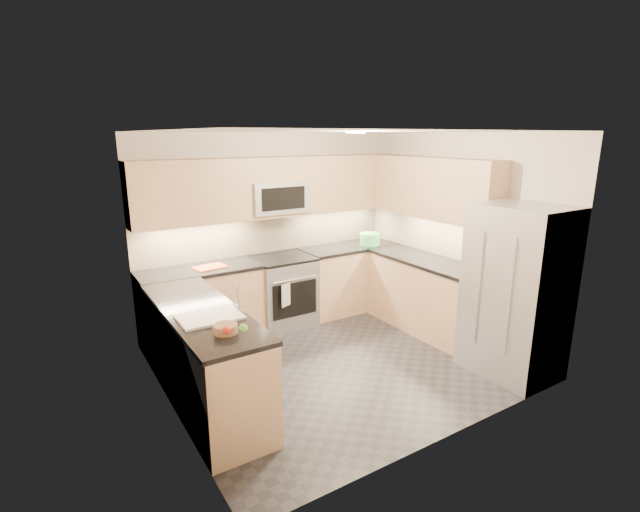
# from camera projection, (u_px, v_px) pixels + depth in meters

# --- Properties ---
(floor) EXTENTS (3.60, 3.20, 0.00)m
(floor) POSITION_uv_depth(u_px,v_px,m) (337.00, 362.00, 5.19)
(floor) COLOR #25262B
(floor) RESTS_ON ground
(ceiling) EXTENTS (3.60, 3.20, 0.02)m
(ceiling) POSITION_uv_depth(u_px,v_px,m) (339.00, 131.00, 4.56)
(ceiling) COLOR beige
(ceiling) RESTS_ON wall_back
(wall_back) EXTENTS (3.60, 0.02, 2.50)m
(wall_back) POSITION_uv_depth(u_px,v_px,m) (270.00, 229.00, 6.19)
(wall_back) COLOR beige
(wall_back) RESTS_ON floor
(wall_front) EXTENTS (3.60, 0.02, 2.50)m
(wall_front) POSITION_uv_depth(u_px,v_px,m) (455.00, 297.00, 3.57)
(wall_front) COLOR beige
(wall_front) RESTS_ON floor
(wall_left) EXTENTS (0.02, 3.20, 2.50)m
(wall_left) POSITION_uv_depth(u_px,v_px,m) (164.00, 282.00, 3.95)
(wall_left) COLOR beige
(wall_left) RESTS_ON floor
(wall_right) EXTENTS (0.02, 3.20, 2.50)m
(wall_right) POSITION_uv_depth(u_px,v_px,m) (456.00, 235.00, 5.81)
(wall_right) COLOR beige
(wall_right) RESTS_ON floor
(base_cab_back_left) EXTENTS (1.42, 0.60, 0.90)m
(base_cab_back_left) POSITION_uv_depth(u_px,v_px,m) (202.00, 307.00, 5.58)
(base_cab_back_left) COLOR tan
(base_cab_back_left) RESTS_ON floor
(base_cab_back_right) EXTENTS (1.42, 0.60, 0.90)m
(base_cab_back_right) POSITION_uv_depth(u_px,v_px,m) (349.00, 279.00, 6.71)
(base_cab_back_right) COLOR tan
(base_cab_back_right) RESTS_ON floor
(base_cab_right) EXTENTS (0.60, 1.70, 0.90)m
(base_cab_right) POSITION_uv_depth(u_px,v_px,m) (426.00, 296.00, 5.98)
(base_cab_right) COLOR tan
(base_cab_right) RESTS_ON floor
(base_cab_peninsula) EXTENTS (0.60, 2.00, 0.90)m
(base_cab_peninsula) POSITION_uv_depth(u_px,v_px,m) (204.00, 358.00, 4.31)
(base_cab_peninsula) COLOR tan
(base_cab_peninsula) RESTS_ON floor
(countertop_back_left) EXTENTS (1.42, 0.63, 0.04)m
(countertop_back_left) POSITION_uv_depth(u_px,v_px,m) (199.00, 270.00, 5.46)
(countertop_back_left) COLOR black
(countertop_back_left) RESTS_ON base_cab_back_left
(countertop_back_right) EXTENTS (1.42, 0.63, 0.04)m
(countertop_back_right) POSITION_uv_depth(u_px,v_px,m) (349.00, 247.00, 6.59)
(countertop_back_right) COLOR black
(countertop_back_right) RESTS_ON base_cab_back_right
(countertop_right) EXTENTS (0.63, 1.70, 0.04)m
(countertop_right) POSITION_uv_depth(u_px,v_px,m) (429.00, 261.00, 5.86)
(countertop_right) COLOR black
(countertop_right) RESTS_ON base_cab_right
(countertop_peninsula) EXTENTS (0.63, 2.00, 0.04)m
(countertop_peninsula) POSITION_uv_depth(u_px,v_px,m) (201.00, 311.00, 4.19)
(countertop_peninsula) COLOR black
(countertop_peninsula) RESTS_ON base_cab_peninsula
(upper_cab_back) EXTENTS (3.60, 0.35, 0.75)m
(upper_cab_back) POSITION_uv_depth(u_px,v_px,m) (275.00, 187.00, 5.90)
(upper_cab_back) COLOR tan
(upper_cab_back) RESTS_ON wall_back
(upper_cab_right) EXTENTS (0.35, 1.95, 0.75)m
(upper_cab_right) POSITION_uv_depth(u_px,v_px,m) (433.00, 188.00, 5.80)
(upper_cab_right) COLOR tan
(upper_cab_right) RESTS_ON wall_right
(backsplash_back) EXTENTS (3.60, 0.01, 0.51)m
(backsplash_back) POSITION_uv_depth(u_px,v_px,m) (270.00, 233.00, 6.20)
(backsplash_back) COLOR tan
(backsplash_back) RESTS_ON wall_back
(backsplash_right) EXTENTS (0.01, 2.30, 0.51)m
(backsplash_right) POSITION_uv_depth(u_px,v_px,m) (429.00, 233.00, 6.19)
(backsplash_right) COLOR tan
(backsplash_right) RESTS_ON wall_right
(gas_range) EXTENTS (0.76, 0.65, 0.91)m
(gas_range) POSITION_uv_depth(u_px,v_px,m) (283.00, 292.00, 6.12)
(gas_range) COLOR gray
(gas_range) RESTS_ON floor
(range_cooktop) EXTENTS (0.76, 0.65, 0.03)m
(range_cooktop) POSITION_uv_depth(u_px,v_px,m) (282.00, 258.00, 6.01)
(range_cooktop) COLOR black
(range_cooktop) RESTS_ON gas_range
(oven_door_glass) EXTENTS (0.62, 0.02, 0.45)m
(oven_door_glass) POSITION_uv_depth(u_px,v_px,m) (295.00, 299.00, 5.85)
(oven_door_glass) COLOR black
(oven_door_glass) RESTS_ON gas_range
(oven_handle) EXTENTS (0.60, 0.02, 0.02)m
(oven_handle) POSITION_uv_depth(u_px,v_px,m) (295.00, 279.00, 5.77)
(oven_handle) COLOR #B2B5BA
(oven_handle) RESTS_ON gas_range
(microwave) EXTENTS (0.76, 0.40, 0.40)m
(microwave) POSITION_uv_depth(u_px,v_px,m) (276.00, 197.00, 5.91)
(microwave) COLOR #A5A9AD
(microwave) RESTS_ON upper_cab_back
(microwave_door) EXTENTS (0.60, 0.01, 0.28)m
(microwave_door) POSITION_uv_depth(u_px,v_px,m) (284.00, 199.00, 5.74)
(microwave_door) COLOR black
(microwave_door) RESTS_ON microwave
(refrigerator) EXTENTS (0.70, 0.90, 1.80)m
(refrigerator) POSITION_uv_depth(u_px,v_px,m) (516.00, 292.00, 4.77)
(refrigerator) COLOR #ABACB3
(refrigerator) RESTS_ON floor
(fridge_handle_left) EXTENTS (0.02, 0.02, 1.20)m
(fridge_handle_left) POSITION_uv_depth(u_px,v_px,m) (509.00, 299.00, 4.42)
(fridge_handle_left) COLOR #B2B5BA
(fridge_handle_left) RESTS_ON refrigerator
(fridge_handle_right) EXTENTS (0.02, 0.02, 1.20)m
(fridge_handle_right) POSITION_uv_depth(u_px,v_px,m) (479.00, 288.00, 4.72)
(fridge_handle_right) COLOR #B2B5BA
(fridge_handle_right) RESTS_ON refrigerator
(sink_basin) EXTENTS (0.52, 0.38, 0.16)m
(sink_basin) POSITION_uv_depth(u_px,v_px,m) (210.00, 325.00, 3.99)
(sink_basin) COLOR white
(sink_basin) RESTS_ON base_cab_peninsula
(faucet) EXTENTS (0.03, 0.03, 0.28)m
(faucet) POSITION_uv_depth(u_px,v_px,m) (237.00, 297.00, 4.08)
(faucet) COLOR silver
(faucet) RESTS_ON countertop_peninsula
(utensil_bowl) EXTENTS (0.38, 0.38, 0.17)m
(utensil_bowl) POSITION_uv_depth(u_px,v_px,m) (370.00, 239.00, 6.62)
(utensil_bowl) COLOR #4AAE54
(utensil_bowl) RESTS_ON countertop_back_right
(cutting_board) EXTENTS (0.39, 0.30, 0.01)m
(cutting_board) POSITION_uv_depth(u_px,v_px,m) (210.00, 267.00, 5.50)
(cutting_board) COLOR red
(cutting_board) RESTS_ON countertop_back_left
(fruit_basket) EXTENTS (0.22, 0.22, 0.07)m
(fruit_basket) POSITION_uv_depth(u_px,v_px,m) (226.00, 329.00, 3.67)
(fruit_basket) COLOR #9A6B47
(fruit_basket) RESTS_ON countertop_peninsula
(fruit_apple) EXTENTS (0.06, 0.06, 0.06)m
(fruit_apple) POSITION_uv_depth(u_px,v_px,m) (226.00, 330.00, 3.45)
(fruit_apple) COLOR red
(fruit_apple) RESTS_ON fruit_basket
(fruit_pear) EXTENTS (0.07, 0.07, 0.07)m
(fruit_pear) POSITION_uv_depth(u_px,v_px,m) (243.00, 328.00, 3.48)
(fruit_pear) COLOR #72B44D
(fruit_pear) RESTS_ON fruit_basket
(dish_towel_check) EXTENTS (0.15, 0.07, 0.29)m
(dish_towel_check) POSITION_uv_depth(u_px,v_px,m) (286.00, 295.00, 5.72)
(dish_towel_check) COLOR silver
(dish_towel_check) RESTS_ON oven_handle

